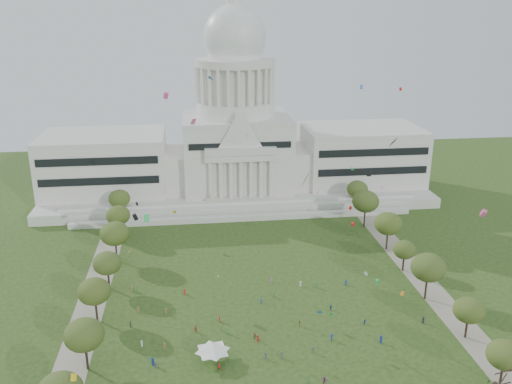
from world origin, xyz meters
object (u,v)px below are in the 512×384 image
(big_bare_tree, at_px, (496,380))
(event_tent, at_px, (212,347))
(person_0, at_px, (423,320))
(capitol, at_px, (236,144))

(big_bare_tree, distance_m, event_tent, 59.63)
(big_bare_tree, xyz_separation_m, event_tent, (-54.00, 24.80, -5.04))
(big_bare_tree, relative_size, event_tent, 1.33)
(event_tent, xyz_separation_m, person_0, (54.55, 8.91, -2.72))
(person_0, bearing_deg, capitol, 147.99)
(event_tent, bearing_deg, person_0, 9.28)
(person_0, bearing_deg, event_tent, -132.40)
(big_bare_tree, relative_size, person_0, 7.03)
(capitol, height_order, big_bare_tree, capitol)
(capitol, bearing_deg, big_bare_tree, -74.98)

